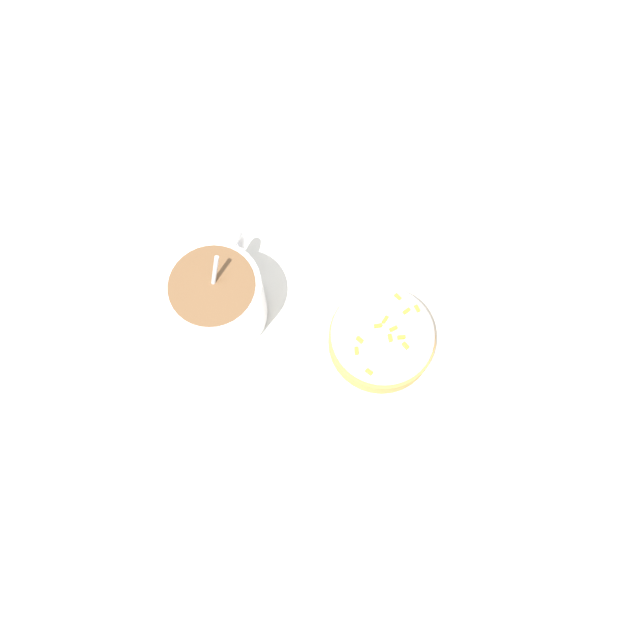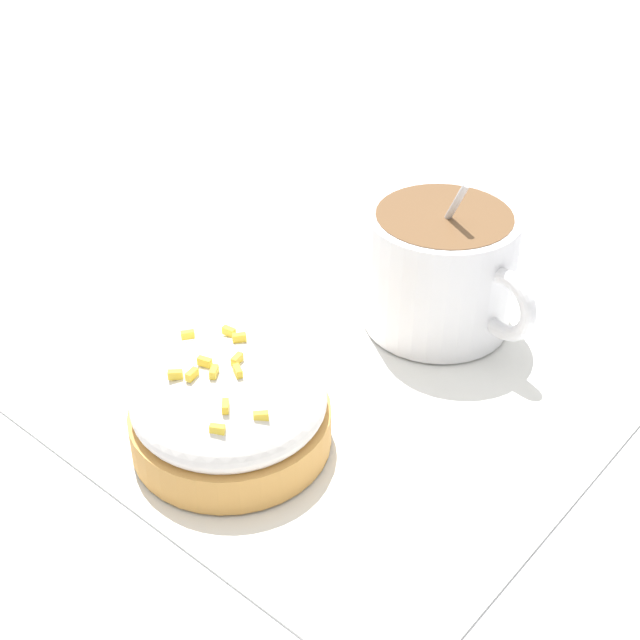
{
  "view_description": "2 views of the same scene",
  "coord_description": "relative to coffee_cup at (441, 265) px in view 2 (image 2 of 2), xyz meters",
  "views": [
    {
      "loc": [
        0.05,
        -0.19,
        0.59
      ],
      "look_at": [
        0.02,
        -0.0,
        0.04
      ],
      "focal_mm": 35.0,
      "sensor_mm": 36.0,
      "label": 1
    },
    {
      "loc": [
        0.28,
        0.28,
        0.32
      ],
      "look_at": [
        0.0,
        -0.01,
        0.04
      ],
      "focal_mm": 50.0,
      "sensor_mm": 36.0,
      "label": 2
    }
  ],
  "objects": [
    {
      "name": "frosted_pastry",
      "position": [
        0.16,
        -0.0,
        -0.02
      ],
      "size": [
        0.1,
        0.1,
        0.05
      ],
      "color": "#D19347",
      "rests_on": "paper_napkin"
    },
    {
      "name": "paper_napkin",
      "position": [
        0.08,
        -0.0,
        -0.04
      ],
      "size": [
        0.31,
        0.32,
        0.0
      ],
      "color": "white",
      "rests_on": "ground_plane"
    },
    {
      "name": "coffee_cup",
      "position": [
        0.0,
        0.0,
        0.0
      ],
      "size": [
        0.09,
        0.12,
        0.1
      ],
      "color": "white",
      "rests_on": "paper_napkin"
    },
    {
      "name": "ground_plane",
      "position": [
        0.08,
        -0.0,
        -0.04
      ],
      "size": [
        3.0,
        3.0,
        0.0
      ],
      "primitive_type": "plane",
      "color": "#B2B2B7"
    }
  ]
}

